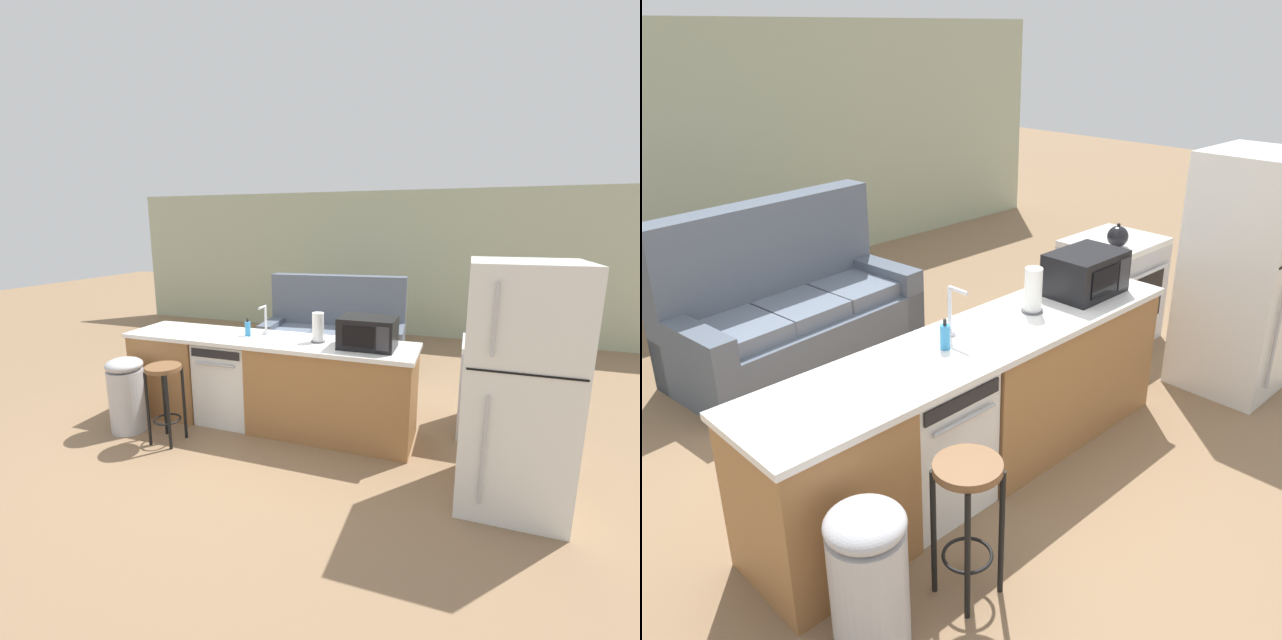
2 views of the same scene
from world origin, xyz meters
TOP-DOWN VIEW (x-y plane):
  - ground_plane at (0.00, 0.00)m, footprint 24.00×24.00m
  - wall_back at (0.30, 4.20)m, footprint 10.00×0.06m
  - kitchen_counter at (0.24, 0.00)m, footprint 2.94×0.66m
  - dishwasher at (-0.25, -0.00)m, footprint 0.58×0.61m
  - stove_range at (2.35, 0.55)m, footprint 0.76×0.68m
  - refrigerator at (2.35, -0.55)m, footprint 0.72×0.73m
  - microwave at (1.16, -0.00)m, footprint 0.50×0.37m
  - sink_faucet at (0.08, 0.13)m, footprint 0.07×0.18m
  - paper_towel_roll at (0.68, 0.03)m, footprint 0.14×0.14m
  - soap_bottle at (-0.07, 0.03)m, footprint 0.06×0.06m
  - kettle at (2.18, 0.42)m, footprint 0.21×0.17m
  - bar_stool at (-0.57, -0.65)m, footprint 0.32×0.32m
  - trash_bin at (-1.08, -0.58)m, footprint 0.35×0.35m
  - couch at (0.19, 2.16)m, footprint 2.08×1.08m

SIDE VIEW (x-z plane):
  - ground_plane at x=0.00m, z-range 0.00..0.00m
  - trash_bin at x=-1.08m, z-range 0.01..0.75m
  - couch at x=0.19m, z-range -0.24..1.03m
  - kitchen_counter at x=0.24m, z-range -0.03..0.87m
  - dishwasher at x=-0.25m, z-range 0.00..0.84m
  - stove_range at x=2.35m, z-range 0.00..0.90m
  - bar_stool at x=-0.57m, z-range 0.17..0.91m
  - refrigerator at x=2.35m, z-range 0.00..1.75m
  - soap_bottle at x=-0.07m, z-range 0.88..1.06m
  - kettle at x=2.18m, z-range 0.89..1.08m
  - sink_faucet at x=0.08m, z-range 0.88..1.18m
  - paper_towel_roll at x=0.68m, z-range 0.90..1.18m
  - microwave at x=1.16m, z-range 0.90..1.18m
  - wall_back at x=0.30m, z-range 0.00..2.60m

